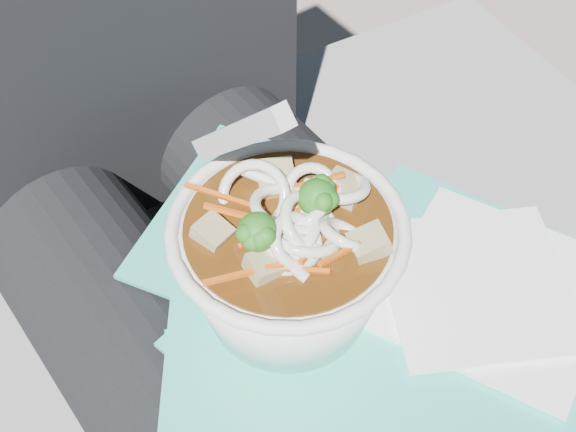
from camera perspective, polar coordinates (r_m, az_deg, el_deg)
stone_ledge at (r=0.94m, az=-5.12°, el=-13.18°), size 1.05×0.62×0.46m
lap at (r=0.62m, az=0.63°, el=-10.80°), size 0.31×0.48×0.14m
person_body at (r=0.64m, az=-4.30°, el=-3.85°), size 0.34×0.94×1.00m
plastic_bag at (r=0.55m, az=3.45°, el=-7.94°), size 0.36×0.39×0.02m
napkins at (r=0.57m, az=14.09°, el=-5.04°), size 0.19×0.19×0.01m
udon_bowl at (r=0.51m, az=0.03°, el=-2.89°), size 0.17×0.17×0.19m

